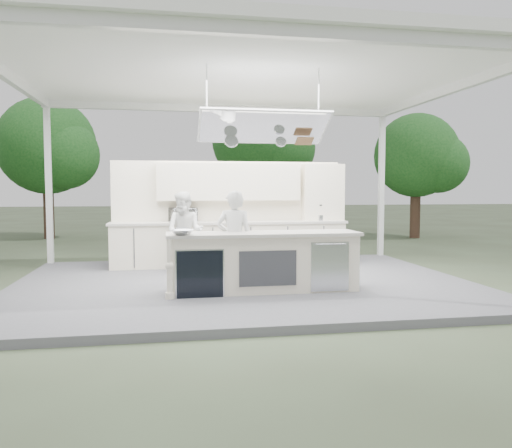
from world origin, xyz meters
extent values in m
plane|color=#49593D|center=(0.00, 0.00, 0.00)|extent=(90.00, 90.00, 0.00)
cube|color=#59595D|center=(0.00, 0.00, 0.06)|extent=(8.00, 6.00, 0.12)
cube|color=white|center=(3.90, 2.90, 1.85)|extent=(0.12, 0.12, 3.70)
cube|color=white|center=(-3.90, 2.90, 1.85)|extent=(0.12, 0.12, 3.70)
cube|color=white|center=(0.00, 0.00, 3.78)|extent=(8.20, 6.20, 0.16)
cube|color=white|center=(0.00, -2.90, 3.62)|extent=(8.00, 0.12, 0.16)
cube|color=white|center=(0.00, 2.90, 3.62)|extent=(8.00, 0.12, 0.16)
cube|color=white|center=(-3.90, 0.00, 3.62)|extent=(0.12, 6.00, 0.16)
cube|color=white|center=(3.90, 0.00, 3.62)|extent=(0.12, 6.00, 0.16)
cube|color=white|center=(0.20, -0.90, 2.75)|extent=(2.00, 0.71, 0.43)
cube|color=white|center=(0.20, -0.90, 2.75)|extent=(2.06, 0.76, 0.46)
cylinder|color=white|center=(-0.70, -0.90, 3.23)|extent=(0.02, 0.02, 0.95)
cylinder|color=white|center=(1.10, -0.90, 3.23)|extent=(0.02, 0.02, 0.95)
cylinder|color=silver|center=(-0.30, -0.75, 2.53)|extent=(0.22, 0.14, 0.21)
cylinder|color=silver|center=(0.50, -0.80, 2.53)|extent=(0.18, 0.12, 0.18)
cube|color=brown|center=(0.90, -0.78, 2.55)|extent=(0.28, 0.18, 0.12)
cube|color=#F3EBCE|center=(0.20, -0.90, 0.57)|extent=(3.00, 0.70, 0.90)
cube|color=silver|center=(0.20, -0.90, 1.04)|extent=(3.10, 0.78, 0.05)
cylinder|color=#F3EBCE|center=(-1.30, -1.25, 0.58)|extent=(0.11, 0.11, 0.92)
cube|color=black|center=(-0.85, -1.25, 0.48)|extent=(0.70, 0.04, 0.72)
cube|color=silver|center=(-0.85, -1.26, 0.48)|extent=(0.74, 0.03, 0.72)
cube|color=#333439|center=(0.20, -1.26, 0.54)|extent=(0.90, 0.02, 0.55)
cube|color=silver|center=(1.20, -1.26, 0.54)|extent=(0.62, 0.02, 0.78)
cube|color=#F3EBCE|center=(0.00, 1.90, 0.57)|extent=(5.00, 0.65, 0.90)
cube|color=silver|center=(0.00, 1.90, 1.04)|extent=(5.08, 0.72, 0.05)
cube|color=#F3EBCE|center=(0.00, 2.20, 1.25)|extent=(5.00, 0.10, 2.25)
cube|color=#F3EBCE|center=(0.00, 2.07, 1.92)|extent=(3.10, 0.38, 0.80)
cube|color=#F3EBCE|center=(2.10, 2.02, 1.67)|extent=(0.90, 0.45, 1.30)
cube|color=brown|center=(2.10, 2.02, 1.67)|extent=(0.84, 0.40, 0.03)
cylinder|color=silver|center=(2.00, 1.88, 1.13)|extent=(0.20, 0.20, 0.12)
cylinder|color=black|center=(2.00, 1.88, 1.29)|extent=(0.17, 0.17, 0.20)
cylinder|color=black|center=(2.35, 1.88, 1.12)|extent=(0.16, 0.16, 0.10)
cone|color=black|center=(2.35, 1.88, 1.29)|extent=(0.14, 0.14, 0.24)
cylinder|color=#483124|center=(-5.50, 10.00, 1.05)|extent=(0.36, 0.36, 2.10)
sphere|color=#2F6B27|center=(-5.50, 10.00, 3.29)|extent=(3.40, 3.40, 3.40)
sphere|color=#2F6B27|center=(-4.82, 9.49, 2.95)|extent=(2.38, 2.38, 2.38)
cylinder|color=#483124|center=(2.50, 12.00, 1.22)|extent=(0.36, 0.36, 2.45)
sphere|color=#2F6B27|center=(2.50, 12.00, 3.85)|extent=(4.00, 4.00, 4.00)
sphere|color=#2F6B27|center=(3.30, 11.40, 3.45)|extent=(2.80, 2.80, 2.80)
cylinder|color=#483124|center=(7.50, 8.00, 0.96)|extent=(0.36, 0.36, 1.92)
sphere|color=#2F6B27|center=(7.50, 8.00, 2.97)|extent=(3.00, 3.00, 3.00)
sphere|color=#2F6B27|center=(8.10, 7.55, 2.67)|extent=(2.10, 2.10, 2.10)
imported|color=silver|center=(-0.24, -0.63, 0.93)|extent=(0.64, 0.46, 1.62)
imported|color=white|center=(-0.99, 1.14, 0.92)|extent=(0.95, 0.87, 1.60)
imported|color=#B5B8BC|center=(-1.00, 2.08, 1.22)|extent=(0.63, 0.54, 0.29)
imported|color=#B3B5BA|center=(-1.10, -1.15, 1.11)|extent=(0.43, 0.43, 0.08)
imported|color=silver|center=(-1.10, -0.72, 1.11)|extent=(0.27, 0.27, 0.07)
camera|label=1|loc=(-1.31, -8.75, 1.76)|focal=35.00mm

